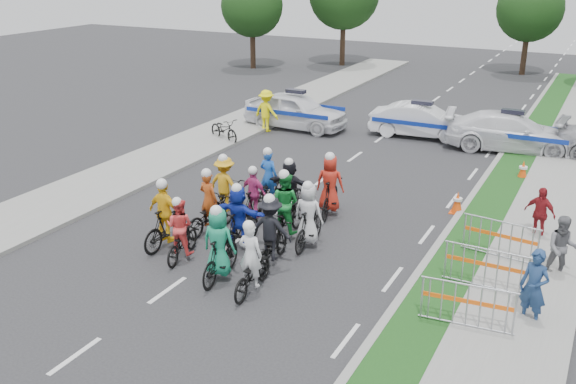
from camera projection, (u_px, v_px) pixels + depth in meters
The scene contains 34 objects.
ground at pixel (168, 290), 15.29m from camera, with size 90.00×90.00×0.00m, color #28282B.
curb_right at pixel (435, 250), 17.23m from camera, with size 0.20×60.00×0.12m, color gray.
grass_strip at pixel (461, 255), 16.93m from camera, with size 1.20×60.00×0.11m, color #1A4215.
sidewalk_right at pixel (532, 270), 16.15m from camera, with size 2.40×60.00×0.13m, color gray.
sidewalk_left at pixel (105, 183), 22.23m from camera, with size 3.00×60.00×0.13m, color gray.
rider_0 at pixel (252, 268), 15.03m from camera, with size 0.78×1.87×1.87m.
rider_1 at pixel (220, 251), 15.55m from camera, with size 0.89×1.94×1.99m.
rider_2 at pixel (181, 235), 16.68m from camera, with size 0.91×1.79×1.75m.
rider_3 at pixel (166, 221), 17.29m from camera, with size 1.02×1.93×2.00m.
rider_4 at pixel (271, 238), 16.29m from camera, with size 1.16×2.01×1.98m.
rider_5 at pixel (239, 221), 17.22m from camera, with size 1.53×1.83×1.89m.
rider_6 at pixel (210, 211), 18.26m from camera, with size 0.98×2.00×1.96m.
rider_7 at pixel (309, 221), 17.31m from camera, with size 0.83×1.86×1.93m.
rider_8 at pixel (285, 212), 17.93m from camera, with size 0.88×2.02×2.02m.
rider_9 at pixel (255, 200), 18.93m from camera, with size 0.95×1.75×1.78m.
rider_10 at pixel (226, 192), 19.41m from camera, with size 1.11×1.96×1.98m.
rider_11 at pixel (290, 191), 19.41m from camera, with size 1.49×1.78×1.85m.
rider_12 at pixel (269, 186), 20.25m from camera, with size 0.75×1.92×1.93m.
rider_13 at pixel (330, 191), 19.44m from camera, with size 0.94×2.00×2.03m.
police_car_0 at pixel (296, 111), 29.14m from camera, with size 1.92×4.76×1.62m, color white.
police_car_1 at pixel (421, 121), 27.78m from camera, with size 1.52×4.35×1.43m, color white.
police_car_2 at pixel (511, 132), 25.89m from camera, with size 2.12×5.23×1.52m, color white.
spectator_0 at pixel (534, 287), 13.64m from camera, with size 0.64×0.42×1.75m, color navy.
spectator_1 at pixel (562, 248), 15.60m from camera, with size 0.79×0.62×1.63m, color slate.
spectator_2 at pixel (540, 213), 17.79m from camera, with size 0.90×0.37×1.53m, color maroon.
marshal_hiviz at pixel (266, 111), 28.57m from camera, with size 1.21×0.69×1.87m, color #FFF30D.
barrier_0 at pixel (467, 308), 13.46m from camera, with size 2.00×0.50×1.12m, color #A5A8AD, non-canonical shape.
barrier_1 at pixel (485, 270), 15.05m from camera, with size 2.00×0.50×1.12m, color #A5A8AD, non-canonical shape.
barrier_2 at pixel (500, 241), 16.58m from camera, with size 2.00×0.50×1.12m, color #A5A8AD, non-canonical shape.
cone_0 at pixel (457, 203), 19.73m from camera, with size 0.40×0.40×0.70m.
cone_1 at pixel (523, 170), 22.63m from camera, with size 0.40×0.40×0.70m.
parked_bike at pixel (224, 130), 27.21m from camera, with size 0.66×1.90×1.00m, color black.
tree_0 at pixel (252, 6), 43.14m from camera, with size 4.20×4.20×6.30m.
tree_4 at pixel (530, 9), 40.80m from camera, with size 4.20×4.20×6.30m.
Camera 1 is at (8.77, -10.66, 7.57)m, focal length 40.00 mm.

